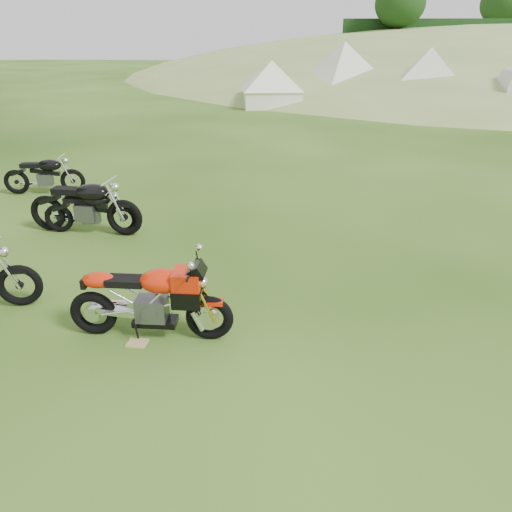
# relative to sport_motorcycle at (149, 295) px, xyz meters

# --- Properties ---
(ground) EXTENTS (120.00, 120.00, 0.00)m
(ground) POSITION_rel_sport_motorcycle_xyz_m (1.25, 0.28, -0.59)
(ground) COLOR #223F0D
(ground) RESTS_ON ground
(sport_motorcycle) EXTENTS (2.00, 0.58, 1.19)m
(sport_motorcycle) POSITION_rel_sport_motorcycle_xyz_m (0.00, 0.00, 0.00)
(sport_motorcycle) COLOR red
(sport_motorcycle) RESTS_ON ground
(plywood_board) EXTENTS (0.27, 0.23, 0.02)m
(plywood_board) POSITION_rel_sport_motorcycle_xyz_m (-0.16, -0.19, -0.58)
(plywood_board) COLOR tan
(plywood_board) RESTS_ON ground
(vintage_moto_b) EXTENTS (1.72, 0.41, 0.90)m
(vintage_moto_b) POSITION_rel_sport_motorcycle_xyz_m (-1.95, 3.48, -0.14)
(vintage_moto_b) COLOR black
(vintage_moto_b) RESTS_ON ground
(vintage_moto_c) EXTENTS (2.21, 0.77, 1.14)m
(vintage_moto_c) POSITION_rel_sport_motorcycle_xyz_m (-2.02, 3.46, -0.02)
(vintage_moto_c) COLOR black
(vintage_moto_c) RESTS_ON ground
(vintage_moto_d) EXTENTS (1.85, 0.57, 0.96)m
(vintage_moto_d) POSITION_rel_sport_motorcycle_xyz_m (-3.85, 5.88, -0.12)
(vintage_moto_d) COLOR black
(vintage_moto_d) RESTS_ON ground
(tent_left) EXTENTS (2.95, 2.95, 2.34)m
(tent_left) POSITION_rel_sport_motorcycle_xyz_m (1.41, 20.54, 0.58)
(tent_left) COLOR white
(tent_left) RESTS_ON ground
(tent_mid) EXTENTS (4.33, 4.33, 2.83)m
(tent_mid) POSITION_rel_sport_motorcycle_xyz_m (5.18, 22.73, 0.82)
(tent_mid) COLOR beige
(tent_mid) RESTS_ON ground
(tent_right) EXTENTS (3.72, 3.72, 2.71)m
(tent_right) POSITION_rel_sport_motorcycle_xyz_m (9.11, 20.87, 0.76)
(tent_right) COLOR silver
(tent_right) RESTS_ON ground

